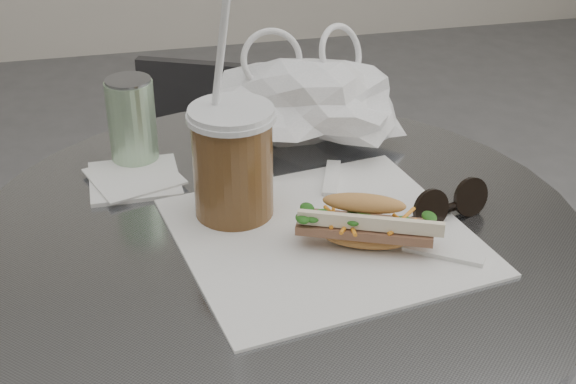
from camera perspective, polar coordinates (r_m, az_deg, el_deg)
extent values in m
cylinder|color=slate|center=(0.98, -0.83, -3.03)|extent=(0.76, 0.76, 0.02)
cylinder|color=#2E2E30|center=(1.85, -6.41, -13.04)|extent=(0.33, 0.33, 0.02)
cylinder|color=#2E2E30|center=(1.72, -6.79, -7.95)|extent=(0.06, 0.06, 0.43)
cylinder|color=#2E2E30|center=(1.60, -7.24, -1.78)|extent=(0.37, 0.37, 0.02)
cube|color=#2E2E30|center=(1.68, -5.73, 5.15)|extent=(0.27, 0.14, 0.25)
cube|color=white|center=(0.96, 2.58, -3.14)|extent=(0.38, 0.36, 0.00)
ellipsoid|color=tan|center=(0.93, 5.46, -3.32)|extent=(0.20, 0.14, 0.02)
cube|color=brown|center=(0.93, 5.50, -2.51)|extent=(0.16, 0.10, 0.01)
ellipsoid|color=tan|center=(0.92, 5.42, -1.11)|extent=(0.20, 0.14, 0.04)
cylinder|color=brown|center=(0.97, -3.93, 1.71)|extent=(0.10, 0.10, 0.13)
cylinder|color=silver|center=(0.94, -4.08, 5.58)|extent=(0.11, 0.11, 0.01)
cylinder|color=white|center=(0.93, -4.95, 8.49)|extent=(0.04, 0.07, 0.24)
cylinder|color=black|center=(0.98, 10.13, -1.25)|extent=(0.05, 0.03, 0.05)
cylinder|color=black|center=(1.02, 12.87, -0.38)|extent=(0.05, 0.03, 0.05)
cube|color=black|center=(1.00, 11.49, -1.09)|extent=(0.02, 0.01, 0.00)
cube|color=white|center=(1.10, -10.86, 0.90)|extent=(0.12, 0.12, 0.01)
cube|color=white|center=(1.09, -10.88, 1.10)|extent=(0.14, 0.14, 0.00)
cylinder|color=#67A45F|center=(1.12, -11.02, 4.82)|extent=(0.07, 0.07, 0.12)
cylinder|color=slate|center=(1.10, -11.33, 7.78)|extent=(0.06, 0.06, 0.00)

